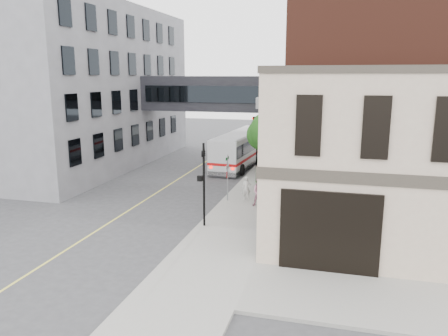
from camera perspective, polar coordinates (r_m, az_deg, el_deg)
The scene contains 17 objects.
ground at distance 22.14m, azimuth -5.16°, elevation -9.43°, with size 120.00×120.00×0.00m, color #38383A.
sidewalk_main at distance 34.66m, azimuth 5.93°, elevation -1.39°, with size 4.00×60.00×0.15m, color gray.
corner_building at distance 21.74m, azimuth 19.40°, elevation 1.09°, with size 10.19×8.12×8.45m.
brick_building at distance 34.45m, azimuth 19.87°, elevation 9.51°, with size 13.76×18.00×14.00m.
opposite_building at distance 42.82m, azimuth -19.76°, elevation 9.89°, with size 14.00×24.00×14.00m, color slate.
skyway_bridge at distance 38.72m, azimuth -0.33°, elevation 9.69°, with size 14.00×3.18×3.00m.
traffic_signal_near at distance 22.96m, azimuth -2.73°, elevation -0.82°, with size 0.44×0.22×4.60m.
traffic_signal_far at distance 37.28m, azimuth 4.12°, elevation 4.69°, with size 0.53×0.28×4.50m.
street_sign_pole at distance 27.87m, azimuth 0.45°, elevation -0.71°, with size 0.08×0.75×3.00m.
street_tree at distance 33.18m, azimuth 6.19°, elevation 4.74°, with size 3.80×3.20×5.60m.
lane_marking at distance 32.77m, azimuth -7.40°, elevation -2.34°, with size 0.12×40.00×0.01m, color #D8CC4C.
bus at distance 39.67m, azimuth 2.32°, elevation 2.73°, with size 3.29×11.26×2.99m.
pedestrian_a at distance 28.34m, azimuth 2.95°, elevation -2.64°, with size 0.56×0.37×1.53m, color silver.
pedestrian_b at distance 26.96m, azimuth 4.66°, elevation -3.14°, with size 0.87×0.68×1.79m, color pink.
pedestrian_c at distance 31.17m, azimuth 6.00°, elevation -0.98°, with size 1.23×0.70×1.90m, color black.
newspaper_box at distance 33.11m, azimuth 4.58°, elevation -0.98°, with size 0.50×0.44×1.00m, color #155C15.
sandwich_board at distance 22.96m, azimuth 5.18°, elevation -6.92°, with size 0.35×0.55×0.98m, color black.
Camera 1 is at (7.19, -19.32, 8.09)m, focal length 35.00 mm.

